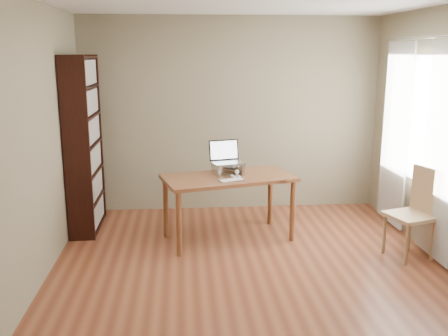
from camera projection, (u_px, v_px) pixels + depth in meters
room at (258, 145)px, 4.56m from camera, size 4.04×4.54×2.64m
bookshelf at (84, 145)px, 5.96m from camera, size 0.30×0.90×2.10m
curtains at (416, 141)px, 5.51m from camera, size 0.03×1.90×2.25m
desk at (229, 184)px, 5.69m from camera, size 1.60×1.08×0.75m
laptop_stand at (228, 168)px, 5.73m from camera, size 0.32×0.25×0.13m
laptop at (227, 157)px, 5.77m from camera, size 0.41×0.38×0.25m
keyboard at (231, 180)px, 5.46m from camera, size 0.30×0.21×0.02m
coaster at (288, 180)px, 5.48m from camera, size 0.09×0.09×0.01m
cat at (230, 168)px, 5.77m from camera, size 0.26×0.49×0.16m
chair at (417, 210)px, 5.21m from camera, size 0.53×0.53×0.96m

